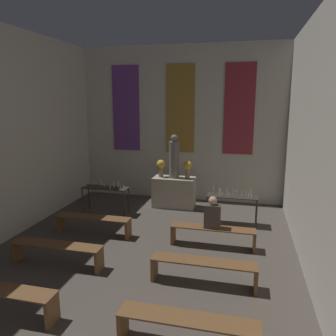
{
  "coord_description": "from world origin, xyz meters",
  "views": [
    {
      "loc": [
        2.14,
        -0.43,
        3.32
      ],
      "look_at": [
        0.0,
        8.4,
        1.41
      ],
      "focal_mm": 35.0,
      "sensor_mm": 36.0,
      "label": 1
    }
  ],
  "objects": [
    {
      "name": "flower_vase_left",
      "position": [
        -0.42,
        9.2,
        1.28
      ],
      "size": [
        0.26,
        0.26,
        0.54
      ],
      "color": "#937A5B",
      "rests_on": "altar"
    },
    {
      "name": "flower_vase_right",
      "position": [
        0.42,
        9.2,
        1.28
      ],
      "size": [
        0.26,
        0.26,
        0.54
      ],
      "color": "#937A5B",
      "rests_on": "altar"
    },
    {
      "name": "pew_third_left",
      "position": [
        -1.49,
        4.99,
        0.34
      ],
      "size": [
        1.91,
        0.36,
        0.47
      ],
      "color": "brown",
      "rests_on": "ground_plane"
    },
    {
      "name": "pew_back_left",
      "position": [
        -1.49,
        6.6,
        0.34
      ],
      "size": [
        1.91,
        0.36,
        0.47
      ],
      "color": "brown",
      "rests_on": "ground_plane"
    },
    {
      "name": "wall_back",
      "position": [
        0.0,
        10.17,
        2.54
      ],
      "size": [
        6.9,
        0.16,
        5.02
      ],
      "color": "beige",
      "rests_on": "ground_plane"
    },
    {
      "name": "statue",
      "position": [
        0.0,
        9.2,
        1.56
      ],
      "size": [
        0.3,
        0.3,
        1.34
      ],
      "color": "slate",
      "rests_on": "altar"
    },
    {
      "name": "candle_rack_left",
      "position": [
        -1.82,
        8.14,
        0.69
      ],
      "size": [
        1.35,
        0.45,
        0.99
      ],
      "color": "#332D28",
      "rests_on": "ground_plane"
    },
    {
      "name": "candle_rack_right",
      "position": [
        1.83,
        8.14,
        0.69
      ],
      "size": [
        1.35,
        0.45,
        0.98
      ],
      "color": "#332D28",
      "rests_on": "ground_plane"
    },
    {
      "name": "pew_second_right",
      "position": [
        1.49,
        3.37,
        0.34
      ],
      "size": [
        1.91,
        0.36,
        0.47
      ],
      "color": "brown",
      "rests_on": "ground_plane"
    },
    {
      "name": "person_seated",
      "position": [
        1.47,
        6.6,
        0.78
      ],
      "size": [
        0.36,
        0.24,
        0.73
      ],
      "color": "#4C4238",
      "rests_on": "pew_back_right"
    },
    {
      "name": "altar",
      "position": [
        0.0,
        9.2,
        0.47
      ],
      "size": [
        1.29,
        0.63,
        0.94
      ],
      "color": "#ADA38E",
      "rests_on": "ground_plane"
    },
    {
      "name": "wall_right",
      "position": [
        3.39,
        5.06,
        2.51
      ],
      "size": [
        0.12,
        10.36,
        5.02
      ],
      "color": "beige",
      "rests_on": "ground_plane"
    },
    {
      "name": "pew_third_right",
      "position": [
        1.49,
        4.99,
        0.34
      ],
      "size": [
        1.91,
        0.36,
        0.47
      ],
      "color": "brown",
      "rests_on": "ground_plane"
    },
    {
      "name": "pew_back_right",
      "position": [
        1.49,
        6.6,
        0.34
      ],
      "size": [
        1.91,
        0.36,
        0.47
      ],
      "color": "brown",
      "rests_on": "ground_plane"
    }
  ]
}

